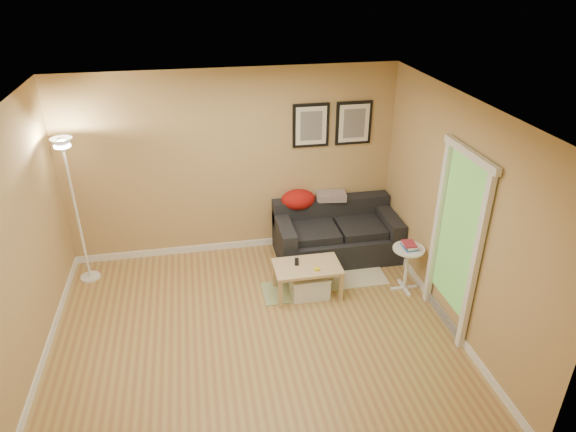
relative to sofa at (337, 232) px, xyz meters
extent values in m
plane|color=#AB8A49|center=(-1.38, -1.53, -0.38)|extent=(4.50, 4.50, 0.00)
plane|color=white|center=(-1.38, -1.53, 2.23)|extent=(4.50, 4.50, 0.00)
plane|color=tan|center=(-1.38, 0.47, 0.92)|extent=(4.50, 0.00, 4.50)
plane|color=tan|center=(-1.38, -3.53, 0.92)|extent=(4.50, 0.00, 4.50)
plane|color=tan|center=(-3.63, -1.53, 0.92)|extent=(0.00, 4.00, 4.00)
plane|color=tan|center=(0.87, -1.53, 0.92)|extent=(0.00, 4.00, 4.00)
cube|color=white|center=(-1.38, 0.46, -0.33)|extent=(4.50, 0.02, 0.10)
cube|color=white|center=(-3.62, -1.53, -0.33)|extent=(0.02, 4.00, 0.10)
cube|color=white|center=(0.86, -1.53, -0.33)|extent=(0.02, 4.00, 0.10)
cube|color=beige|center=(-0.12, -0.43, -0.37)|extent=(1.25, 0.85, 0.01)
cube|color=#668C4C|center=(-0.82, -0.76, -0.37)|extent=(0.70, 0.50, 0.01)
cube|color=black|center=(-0.73, -0.74, 0.05)|extent=(0.08, 0.17, 0.02)
cylinder|color=yellow|center=(-0.52, -0.95, 0.05)|extent=(0.07, 0.07, 0.03)
camera|label=1|loc=(-1.85, -5.99, 3.47)|focal=31.62mm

